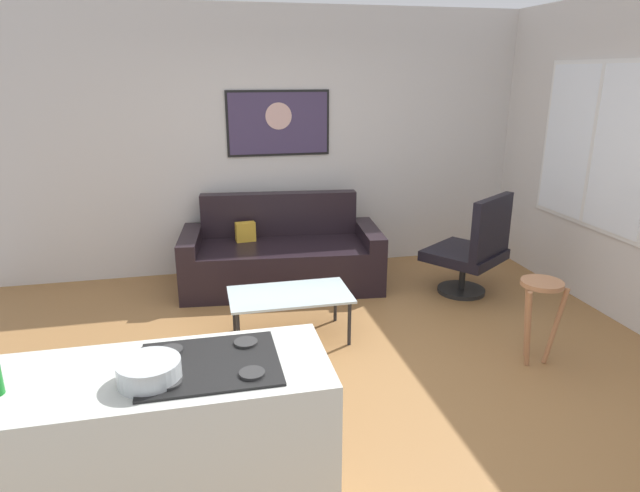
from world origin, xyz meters
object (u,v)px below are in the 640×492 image
object	(u,v)px
armchair	(473,249)
bar_stool	(540,301)
couch	(281,257)
mixing_bowl	(149,372)
coffee_table	(290,297)
wall_painting	(279,123)

from	to	relation	value
armchair	bar_stool	size ratio (longest dim) A/B	1.55
couch	bar_stool	size ratio (longest dim) A/B	3.15
bar_stool	mixing_bowl	xyz separation A→B (m)	(-2.68, -1.21, 0.45)
couch	armchair	size ratio (longest dim) A/B	2.04
coffee_table	bar_stool	bearing A→B (deg)	-24.55
bar_stool	wall_painting	world-z (taller)	wall_painting
couch	mixing_bowl	xyz separation A→B (m)	(-1.04, -3.22, 0.66)
armchair	bar_stool	distance (m)	1.33
armchair	couch	bearing A→B (deg)	159.08
bar_stool	wall_painting	size ratio (longest dim) A/B	0.60
couch	wall_painting	bearing A→B (deg)	81.40
coffee_table	armchair	world-z (taller)	armchair
couch	mixing_bowl	world-z (taller)	mixing_bowl
armchair	wall_painting	size ratio (longest dim) A/B	0.93
couch	coffee_table	xyz separation A→B (m)	(-0.12, -1.21, 0.07)
coffee_table	mixing_bowl	bearing A→B (deg)	-114.54
couch	armchair	world-z (taller)	armchair
coffee_table	bar_stool	size ratio (longest dim) A/B	1.50
armchair	bar_stool	bearing A→B (deg)	-96.77
armchair	mixing_bowl	xyz separation A→B (m)	(-2.84, -2.53, 0.48)
bar_stool	wall_painting	xyz separation A→B (m)	(-1.56, 2.56, 1.11)
coffee_table	wall_painting	world-z (taller)	wall_painting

